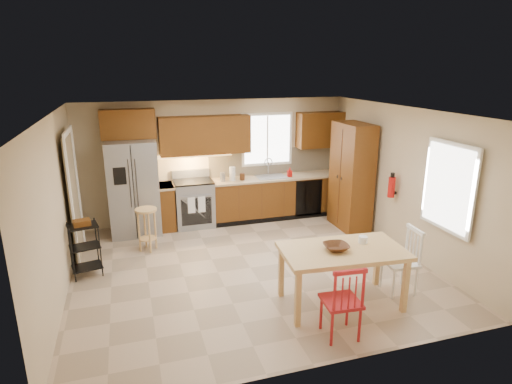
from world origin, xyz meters
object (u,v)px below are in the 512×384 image
object	(u,v)px
fire_extinguisher	(392,187)
utility_cart	(85,249)
chair_white	(400,261)
bar_stool	(147,230)
range_stove	(194,204)
dining_table	(341,277)
chair_red	(341,300)
refrigerator	(133,188)
table_jar	(363,241)
table_bowl	(336,250)
soap_bottle	(290,172)
pantry	(351,177)

from	to	relation	value
fire_extinguisher	utility_cart	xyz separation A→B (m)	(-5.13, 0.35, -0.67)
chair_white	bar_stool	world-z (taller)	chair_white
fire_extinguisher	utility_cart	bearing A→B (deg)	176.06
range_stove	bar_stool	size ratio (longest dim) A/B	1.19
range_stove	dining_table	world-z (taller)	range_stove
range_stove	bar_stool	bearing A→B (deg)	-135.23
dining_table	chair_red	world-z (taller)	chair_red
refrigerator	fire_extinguisher	size ratio (longest dim) A/B	5.06
range_stove	chair_white	xyz separation A→B (m)	(2.38, -3.53, 0.02)
refrigerator	table_jar	xyz separation A→B (m)	(2.93, -3.42, -0.07)
range_stove	table_bowl	world-z (taller)	range_stove
soap_bottle	dining_table	distance (m)	3.60
pantry	fire_extinguisher	bearing A→B (deg)	-79.22
fire_extinguisher	chair_white	size ratio (longest dim) A/B	0.38
pantry	fire_extinguisher	xyz separation A→B (m)	(0.20, -1.05, 0.05)
chair_red	refrigerator	bearing A→B (deg)	122.59
table_bowl	table_jar	size ratio (longest dim) A/B	2.27
fire_extinguisher	chair_white	bearing A→B (deg)	-118.30
fire_extinguisher	bar_stool	bearing A→B (deg)	165.72
dining_table	bar_stool	world-z (taller)	dining_table
range_stove	pantry	distance (m)	3.19
dining_table	chair_white	world-z (taller)	chair_white
dining_table	refrigerator	bearing A→B (deg)	130.70
chair_white	soap_bottle	bearing A→B (deg)	10.23
pantry	chair_red	bearing A→B (deg)	-120.42
soap_bottle	chair_red	xyz separation A→B (m)	(-0.95, -4.14, -0.52)
soap_bottle	chair_red	bearing A→B (deg)	-102.97
fire_extinguisher	chair_red	bearing A→B (deg)	-133.81
fire_extinguisher	chair_red	world-z (taller)	fire_extinguisher
soap_bottle	fire_extinguisher	world-z (taller)	fire_extinguisher
refrigerator	range_stove	bearing A→B (deg)	2.99
chair_red	bar_stool	distance (m)	3.85
chair_white	table_jar	bearing A→B (deg)	89.49
chair_red	table_bowl	distance (m)	0.77
chair_red	utility_cart	world-z (taller)	chair_red
range_stove	soap_bottle	distance (m)	2.10
pantry	range_stove	bearing A→B (deg)	161.71
refrigerator	chair_red	world-z (taller)	refrigerator
bar_stool	utility_cart	bearing A→B (deg)	-132.94
soap_bottle	utility_cart	size ratio (longest dim) A/B	0.22
pantry	refrigerator	bearing A→B (deg)	167.38
chair_white	table_jar	world-z (taller)	chair_white
refrigerator	fire_extinguisher	distance (m)	4.76
pantry	table_bowl	world-z (taller)	pantry
soap_bottle	bar_stool	world-z (taller)	soap_bottle
utility_cart	dining_table	bearing A→B (deg)	-41.49
chair_red	chair_white	xyz separation A→B (m)	(1.30, 0.70, 0.00)
chair_white	table_bowl	world-z (taller)	chair_white
utility_cart	soap_bottle	bearing A→B (deg)	9.71
dining_table	chair_red	distance (m)	0.74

